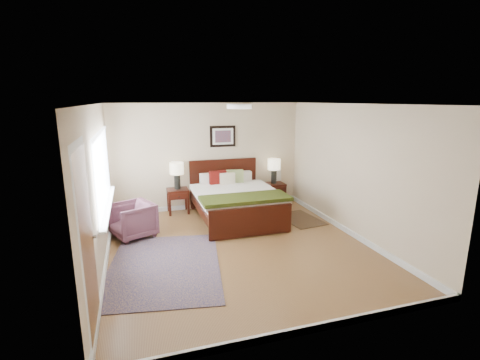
{
  "coord_description": "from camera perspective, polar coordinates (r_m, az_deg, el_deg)",
  "views": [
    {
      "loc": [
        -1.7,
        -5.52,
        2.57
      ],
      "look_at": [
        0.24,
        0.73,
        1.05
      ],
      "focal_mm": 26.0,
      "sensor_mm": 36.0,
      "label": 1
    }
  ],
  "objects": [
    {
      "name": "ceiling",
      "position": [
        5.78,
        -0.12,
        12.37
      ],
      "size": [
        4.5,
        5.0,
        0.02
      ],
      "primitive_type": "cube",
      "color": "white",
      "rests_on": "back_wall"
    },
    {
      "name": "wall_art",
      "position": [
        8.29,
        -2.84,
        7.17
      ],
      "size": [
        0.62,
        0.05,
        0.5
      ],
      "color": "black",
      "rests_on": "back_wall"
    },
    {
      "name": "bed",
      "position": [
        7.54,
        -0.8,
        -2.61
      ],
      "size": [
        1.77,
        2.14,
        1.15
      ],
      "color": "#370E08",
      "rests_on": "ground"
    },
    {
      "name": "window",
      "position": [
        6.36,
        -21.38,
        1.33
      ],
      "size": [
        0.11,
        2.72,
        1.32
      ],
      "color": "silver",
      "rests_on": "left_wall"
    },
    {
      "name": "lamp_right",
      "position": [
        8.61,
        5.61,
        2.17
      ],
      "size": [
        0.31,
        0.31,
        0.61
      ],
      "color": "black",
      "rests_on": "nightstand_right"
    },
    {
      "name": "left_wall",
      "position": [
        5.71,
        -22.27,
        -1.3
      ],
      "size": [
        0.04,
        5.0,
        2.5
      ],
      "primitive_type": "cube",
      "color": "beige",
      "rests_on": "ground"
    },
    {
      "name": "nightstand_right",
      "position": [
        8.74,
        5.56,
        -1.84
      ],
      "size": [
        0.53,
        0.4,
        0.53
      ],
      "color": "#370E08",
      "rests_on": "ground"
    },
    {
      "name": "front_wall",
      "position": [
        3.71,
        11.41,
        -8.05
      ],
      "size": [
        4.5,
        0.04,
        2.5
      ],
      "primitive_type": "cube",
      "color": "beige",
      "rests_on": "ground"
    },
    {
      "name": "ceil_fixture",
      "position": [
        5.78,
        -0.12,
        12.02
      ],
      "size": [
        0.44,
        0.44,
        0.08
      ],
      "color": "white",
      "rests_on": "ceiling"
    },
    {
      "name": "rug_navy",
      "position": [
        7.8,
        9.88,
        -6.32
      ],
      "size": [
        0.85,
        1.16,
        0.01
      ],
      "primitive_type": "cube",
      "rotation": [
        0.0,
        0.0,
        0.13
      ],
      "color": "black",
      "rests_on": "ground"
    },
    {
      "name": "door",
      "position": [
        4.1,
        -23.74,
        -9.56
      ],
      "size": [
        0.06,
        1.0,
        2.18
      ],
      "color": "silver",
      "rests_on": "ground"
    },
    {
      "name": "right_wall",
      "position": [
        6.92,
        18.01,
        1.41
      ],
      "size": [
        0.04,
        5.0,
        2.5
      ],
      "primitive_type": "cube",
      "color": "beige",
      "rests_on": "ground"
    },
    {
      "name": "back_wall",
      "position": [
        8.31,
        -5.2,
        3.87
      ],
      "size": [
        4.5,
        0.04,
        2.5
      ],
      "primitive_type": "cube",
      "color": "beige",
      "rests_on": "ground"
    },
    {
      "name": "nightstand_left",
      "position": [
        8.11,
        -10.16,
        -2.32
      ],
      "size": [
        0.48,
        0.43,
        0.57
      ],
      "color": "#370E08",
      "rests_on": "ground"
    },
    {
      "name": "rug_persian",
      "position": [
        5.77,
        -12.29,
        -13.63
      ],
      "size": [
        2.09,
        2.67,
        0.01
      ],
      "primitive_type": "cube",
      "rotation": [
        0.0,
        0.0,
        -0.17
      ],
      "color": "#0E1446",
      "rests_on": "ground"
    },
    {
      "name": "lamp_left",
      "position": [
        8.0,
        -10.33,
        1.46
      ],
      "size": [
        0.31,
        0.31,
        0.61
      ],
      "color": "black",
      "rests_on": "nightstand_left"
    },
    {
      "name": "floor",
      "position": [
        6.32,
        -0.11,
        -10.91
      ],
      "size": [
        5.0,
        5.0,
        0.0
      ],
      "primitive_type": "plane",
      "color": "brown",
      "rests_on": "ground"
    },
    {
      "name": "armchair",
      "position": [
        6.95,
        -17.21,
        -6.29
      ],
      "size": [
        0.96,
        0.95,
        0.67
      ],
      "primitive_type": "imported",
      "rotation": [
        0.0,
        0.0,
        -1.16
      ],
      "color": "brown",
      "rests_on": "ground"
    }
  ]
}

